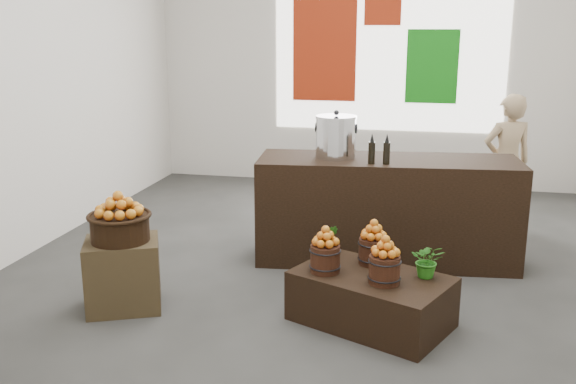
% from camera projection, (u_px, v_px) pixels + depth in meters
% --- Properties ---
extents(ground, '(7.00, 7.00, 0.00)m').
position_uv_depth(ground, '(326.00, 267.00, 6.13)').
color(ground, '#3C3C3A').
rests_on(ground, ground).
extents(back_wall, '(6.00, 0.04, 4.00)m').
position_uv_depth(back_wall, '(367.00, 44.00, 8.94)').
color(back_wall, beige).
rests_on(back_wall, ground).
extents(back_opening, '(3.20, 0.02, 2.40)m').
position_uv_depth(back_opening, '(389.00, 44.00, 8.86)').
color(back_opening, white).
rests_on(back_opening, back_wall).
extents(deco_red_left, '(0.90, 0.04, 1.40)m').
position_uv_depth(deco_red_left, '(324.00, 51.00, 9.06)').
color(deco_red_left, maroon).
rests_on(deco_red_left, back_wall).
extents(deco_green_right, '(0.70, 0.04, 1.00)m').
position_uv_depth(deco_green_right, '(432.00, 67.00, 8.81)').
color(deco_green_right, '#127412').
rests_on(deco_green_right, back_wall).
extents(deco_red_upper, '(0.50, 0.04, 0.50)m').
position_uv_depth(deco_red_upper, '(383.00, 6.00, 8.75)').
color(deco_red_upper, maroon).
rests_on(deco_red_upper, back_wall).
extents(crate, '(0.72, 0.66, 0.58)m').
position_uv_depth(crate, '(123.00, 274.00, 5.18)').
color(crate, '#4A3C22').
rests_on(crate, ground).
extents(wicker_basket, '(0.46, 0.46, 0.21)m').
position_uv_depth(wicker_basket, '(120.00, 228.00, 5.08)').
color(wicker_basket, black).
rests_on(wicker_basket, crate).
extents(apples_in_basket, '(0.36, 0.36, 0.19)m').
position_uv_depth(apples_in_basket, '(118.00, 204.00, 5.03)').
color(apples_in_basket, '#91040A').
rests_on(apples_in_basket, wicker_basket).
extents(display_table, '(1.33, 1.12, 0.40)m').
position_uv_depth(display_table, '(371.00, 299.00, 4.93)').
color(display_table, black).
rests_on(display_table, ground).
extents(apple_bucket_front_left, '(0.23, 0.23, 0.21)m').
position_uv_depth(apple_bucket_front_left, '(325.00, 259.00, 4.92)').
color(apple_bucket_front_left, '#3C1E10').
rests_on(apple_bucket_front_left, display_table).
extents(apples_in_bucket_front_left, '(0.17, 0.17, 0.15)m').
position_uv_depth(apples_in_bucket_front_left, '(325.00, 236.00, 4.87)').
color(apples_in_bucket_front_left, '#91040A').
rests_on(apples_in_bucket_front_left, apple_bucket_front_left).
extents(apple_bucket_front_right, '(0.23, 0.23, 0.21)m').
position_uv_depth(apple_bucket_front_right, '(384.00, 270.00, 4.70)').
color(apple_bucket_front_right, '#3C1E10').
rests_on(apple_bucket_front_right, display_table).
extents(apples_in_bucket_front_right, '(0.17, 0.17, 0.15)m').
position_uv_depth(apples_in_bucket_front_right, '(385.00, 246.00, 4.65)').
color(apples_in_bucket_front_right, '#91040A').
rests_on(apples_in_bucket_front_right, apple_bucket_front_right).
extents(apple_bucket_rear, '(0.23, 0.23, 0.21)m').
position_uv_depth(apple_bucket_rear, '(373.00, 251.00, 5.08)').
color(apple_bucket_rear, '#3C1E10').
rests_on(apple_bucket_rear, display_table).
extents(apples_in_bucket_rear, '(0.17, 0.17, 0.15)m').
position_uv_depth(apples_in_bucket_rear, '(374.00, 229.00, 5.04)').
color(apples_in_bucket_rear, '#91040A').
rests_on(apples_in_bucket_rear, apple_bucket_rear).
extents(herb_garnish_right, '(0.24, 0.21, 0.27)m').
position_uv_depth(herb_garnish_right, '(428.00, 260.00, 4.81)').
color(herb_garnish_right, '#216715').
rests_on(herb_garnish_right, display_table).
extents(herb_garnish_left, '(0.17, 0.15, 0.26)m').
position_uv_depth(herb_garnish_left, '(329.00, 240.00, 5.28)').
color(herb_garnish_left, '#216715').
rests_on(herb_garnish_left, display_table).
extents(counter, '(2.54, 1.03, 1.01)m').
position_uv_depth(counter, '(387.00, 210.00, 6.22)').
color(counter, black).
rests_on(counter, ground).
extents(stock_pot_left, '(0.38, 0.38, 0.38)m').
position_uv_depth(stock_pot_left, '(336.00, 138.00, 6.10)').
color(stock_pot_left, silver).
rests_on(stock_pot_left, counter).
extents(oil_cruets, '(0.19, 0.09, 0.28)m').
position_uv_depth(oil_cruets, '(390.00, 149.00, 5.82)').
color(oil_cruets, black).
rests_on(oil_cruets, counter).
extents(shopper, '(0.65, 0.53, 1.53)m').
position_uv_depth(shopper, '(507.00, 162.00, 7.15)').
color(shopper, '#9D8360').
rests_on(shopper, ground).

